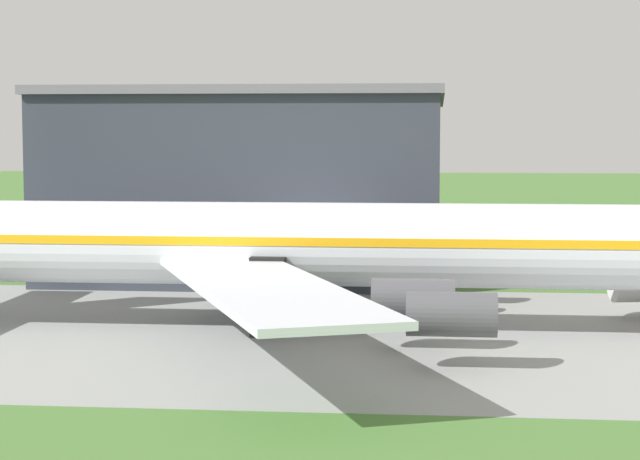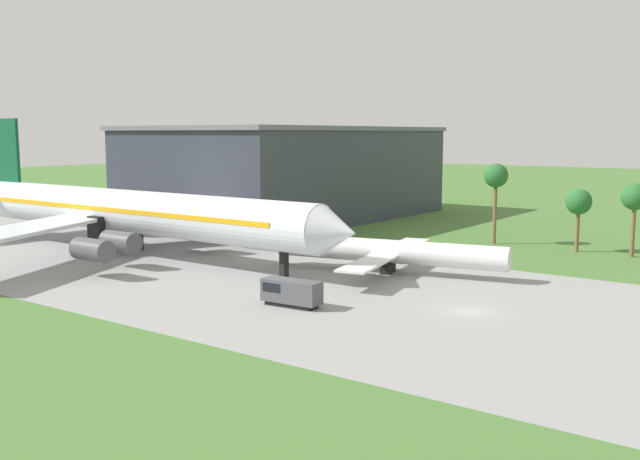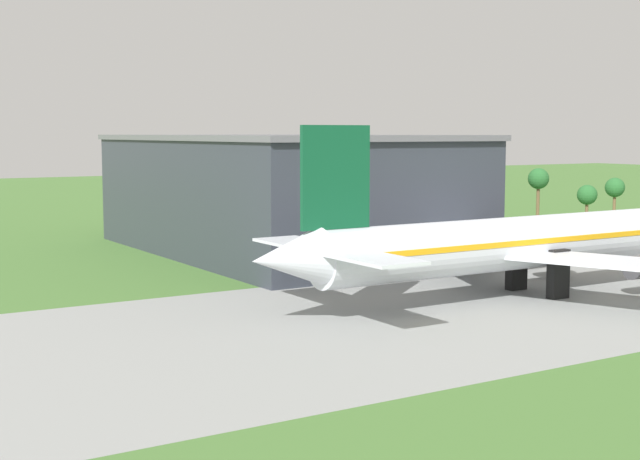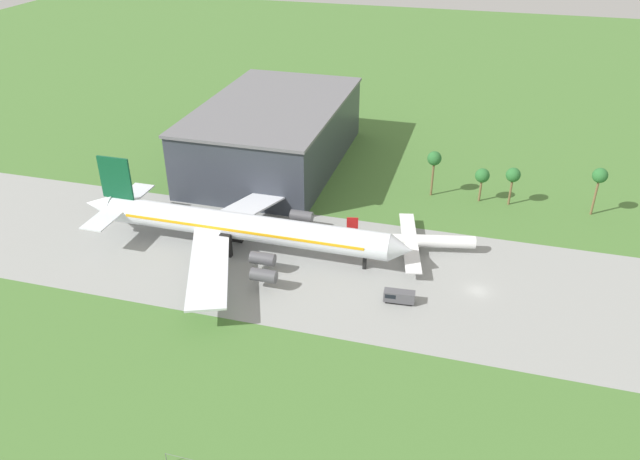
# 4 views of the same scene
# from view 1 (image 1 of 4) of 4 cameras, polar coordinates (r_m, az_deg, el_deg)

# --- Properties ---
(jet_airliner) EXTENTS (75.88, 60.02, 18.85)m
(jet_airliner) POSITION_cam_1_polar(r_m,az_deg,el_deg) (80.84, -0.93, -0.74)
(jet_airliner) COLOR silver
(jet_airliner) RESTS_ON ground_plane
(terminal_building) EXTENTS (36.72, 61.20, 17.82)m
(terminal_building) POSITION_cam_1_polar(r_m,az_deg,el_deg) (128.67, -2.14, 2.71)
(terminal_building) COLOR #333842
(terminal_building) RESTS_ON ground_plane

